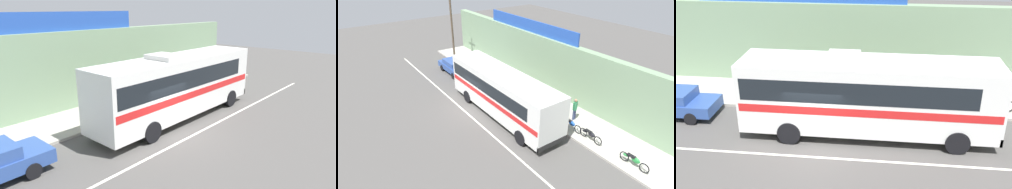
{
  "view_description": "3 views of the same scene",
  "coord_description": "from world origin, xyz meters",
  "views": [
    {
      "loc": [
        -10.34,
        -8.91,
        6.12
      ],
      "look_at": [
        2.3,
        2.18,
        1.22
      ],
      "focal_mm": 31.96,
      "sensor_mm": 36.0,
      "label": 1
    },
    {
      "loc": [
        18.16,
        -9.54,
        11.62
      ],
      "look_at": [
        2.1,
        1.84,
        1.56
      ],
      "focal_mm": 30.6,
      "sensor_mm": 36.0,
      "label": 2
    },
    {
      "loc": [
        2.95,
        -14.1,
        9.02
      ],
      "look_at": [
        1.07,
        2.22,
        1.56
      ],
      "focal_mm": 41.15,
      "sensor_mm": 36.0,
      "label": 3
    }
  ],
  "objects": [
    {
      "name": "ground_plane",
      "position": [
        0.0,
        0.0,
        0.0
      ],
      "size": [
        70.0,
        70.0,
        0.0
      ],
      "primitive_type": "plane",
      "color": "#4F4C49"
    },
    {
      "name": "sidewalk_slab",
      "position": [
        0.0,
        5.2,
        0.07
      ],
      "size": [
        30.0,
        3.6,
        0.14
      ],
      "primitive_type": "cube",
      "color": "#A8A399",
      "rests_on": "ground_plane"
    },
    {
      "name": "storefront_facade",
      "position": [
        0.0,
        7.35,
        2.4
      ],
      "size": [
        30.0,
        0.7,
        4.8
      ],
      "primitive_type": "cube",
      "color": "gray",
      "rests_on": "ground_plane"
    },
    {
      "name": "storefront_billboard",
      "position": [
        -1.97,
        7.35,
        5.35
      ],
      "size": [
        11.9,
        0.12,
        1.1
      ],
      "primitive_type": "cube",
      "color": "#234CAD",
      "rests_on": "storefront_facade"
    },
    {
      "name": "road_center_stripe",
      "position": [
        0.0,
        -0.8,
        0.0
      ],
      "size": [
        30.0,
        0.14,
        0.01
      ],
      "primitive_type": "cube",
      "color": "silver",
      "rests_on": "ground_plane"
    },
    {
      "name": "intercity_bus",
      "position": [
        2.18,
        1.36,
        2.07
      ],
      "size": [
        11.29,
        2.64,
        3.78
      ],
      "color": "silver",
      "rests_on": "ground_plane"
    },
    {
      "name": "parked_car",
      "position": [
        -7.58,
        2.17,
        0.74
      ],
      "size": [
        4.5,
        1.9,
        1.37
      ],
      "color": "#2D4C93",
      "rests_on": "ground_plane"
    },
    {
      "name": "utility_pole",
      "position": [
        -11.28,
        3.93,
        4.18
      ],
      "size": [
        1.6,
        0.22,
        7.82
      ],
      "color": "brown",
      "rests_on": "sidewalk_slab"
    },
    {
      "name": "motorcycle_blue",
      "position": [
        11.76,
        4.18,
        0.57
      ],
      "size": [
        1.91,
        0.56,
        0.94
      ],
      "color": "black",
      "rests_on": "sidewalk_slab"
    },
    {
      "name": "motorcycle_black",
      "position": [
        8.58,
        4.14,
        0.57
      ],
      "size": [
        1.82,
        0.56,
        0.94
      ],
      "color": "black",
      "rests_on": "sidewalk_slab"
    },
    {
      "name": "motorcycle_orange",
      "position": [
        6.87,
        4.09,
        0.57
      ],
      "size": [
        1.9,
        0.56,
        0.94
      ],
      "color": "black",
      "rests_on": "sidewalk_slab"
    },
    {
      "name": "pedestrian_near_shop",
      "position": [
        6.14,
        5.22,
        1.15
      ],
      "size": [
        0.3,
        0.48,
        1.74
      ],
      "color": "navy",
      "rests_on": "sidewalk_slab"
    }
  ]
}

